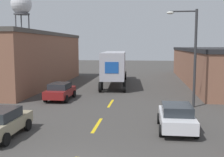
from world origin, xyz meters
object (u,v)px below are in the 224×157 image
parked_car_right_near (177,117)px  water_tower (21,5)px  parked_car_left_far (60,91)px  street_lamp (192,51)px  semi_truck (115,65)px  parked_car_left_near (0,122)px

parked_car_right_near → water_tower: 58.35m
parked_car_right_near → parked_car_left_far: size_ratio=1.00×
parked_car_left_far → street_lamp: size_ratio=0.55×
street_lamp → water_tower: bearing=128.2°
semi_truck → parked_car_right_near: bearing=-76.7°
water_tower → semi_truck: bearing=-49.4°
parked_car_left_near → street_lamp: bearing=38.1°
parked_car_left_near → water_tower: (-21.51, 50.05, 13.26)m
parked_car_left_far → water_tower: 47.08m
parked_car_right_near → parked_car_left_near: bearing=-166.0°
semi_truck → water_tower: size_ratio=0.83×
water_tower → street_lamp: (32.54, -41.39, -9.66)m
water_tower → street_lamp: 53.53m
parked_car_left_near → water_tower: size_ratio=0.25×
semi_truck → parked_car_right_near: size_ratio=3.36×
parked_car_left_far → semi_truck: bearing=70.1°
street_lamp → semi_truck: bearing=121.4°
parked_car_left_far → parked_car_left_near: bearing=-90.0°
street_lamp → parked_car_left_near: bearing=-141.9°
parked_car_right_near → street_lamp: street_lamp is taller
parked_car_right_near → parked_car_left_far: same height
parked_car_left_near → parked_car_left_far: 10.32m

